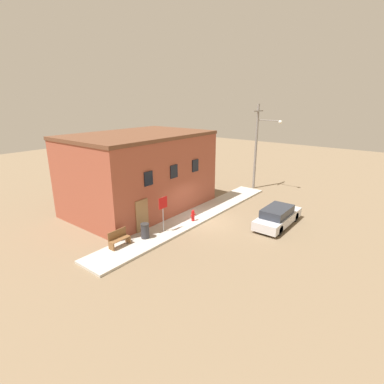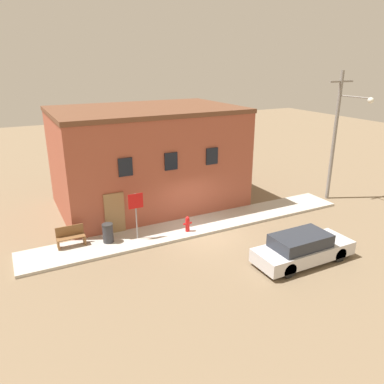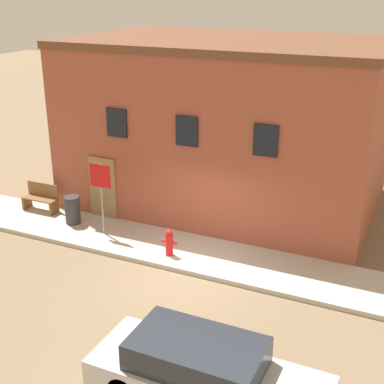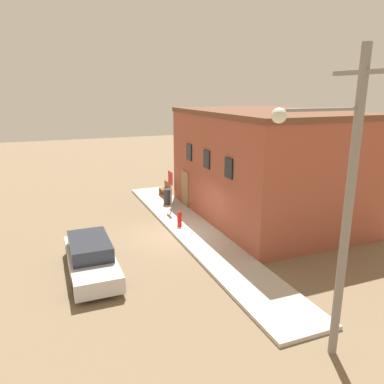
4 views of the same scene
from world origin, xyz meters
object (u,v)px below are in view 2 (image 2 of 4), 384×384
object	(u,v)px
fire_hydrant	(187,224)
utility_pole	(338,132)
trash_bin	(108,233)
parked_car	(302,248)
stop_sign	(136,207)
bench	(71,237)

from	to	relation	value
fire_hydrant	utility_pole	world-z (taller)	utility_pole
fire_hydrant	trash_bin	world-z (taller)	trash_bin
trash_bin	parked_car	size ratio (longest dim) A/B	0.20
fire_hydrant	stop_sign	world-z (taller)	stop_sign
bench	trash_bin	xyz separation A→B (m)	(1.62, -0.41, 0.02)
fire_hydrant	bench	xyz separation A→B (m)	(-5.48, 1.06, 0.04)
parked_car	stop_sign	bearing A→B (deg)	137.93
stop_sign	trash_bin	bearing A→B (deg)	169.22
fire_hydrant	parked_car	size ratio (longest dim) A/B	0.18
trash_bin	parked_car	xyz separation A→B (m)	(7.02, -5.38, 0.03)
bench	trash_bin	world-z (taller)	bench
bench	utility_pole	bearing A→B (deg)	-2.38
utility_pole	parked_car	size ratio (longest dim) A/B	1.71
stop_sign	utility_pole	xyz separation A→B (m)	(12.70, 0.02, 2.50)
bench	parked_car	xyz separation A→B (m)	(8.65, -5.79, 0.05)
stop_sign	utility_pole	bearing A→B (deg)	0.09
fire_hydrant	stop_sign	bearing A→B (deg)	171.06
trash_bin	parked_car	bearing A→B (deg)	-37.44
trash_bin	utility_pole	distance (m)	14.51
stop_sign	parked_car	world-z (taller)	stop_sign
parked_car	utility_pole	bearing A→B (deg)	36.19
parked_car	fire_hydrant	bearing A→B (deg)	123.84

